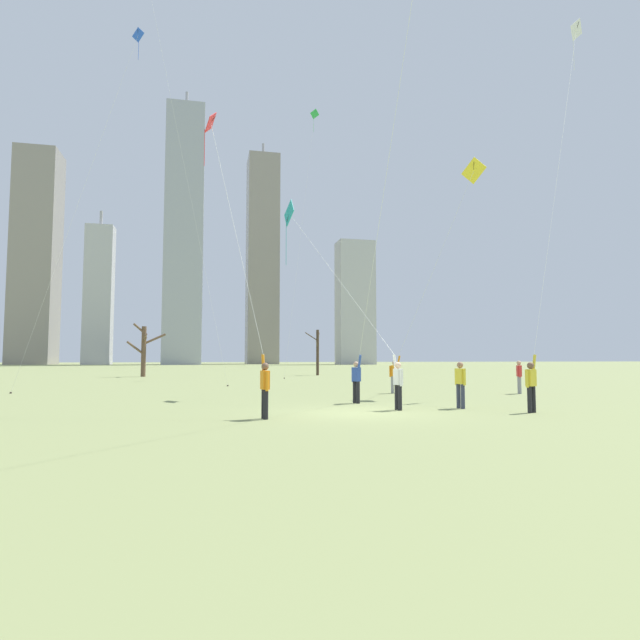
{
  "coord_description": "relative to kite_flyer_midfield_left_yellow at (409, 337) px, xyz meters",
  "views": [
    {
      "loc": [
        -4.85,
        -16.16,
        1.76
      ],
      "look_at": [
        0.0,
        6.0,
        3.43
      ],
      "focal_mm": 29.0,
      "sensor_mm": 36.0,
      "label": 1
    }
  ],
  "objects": [
    {
      "name": "distant_kite_drifting_right_purple",
      "position": [
        -13.0,
        7.49,
        18.46
      ],
      "size": [
        5.66,
        1.39,
        25.14
      ],
      "color": "purple",
      "rests_on": "ground"
    },
    {
      "name": "skyline_squat_block",
      "position": [
        -16.22,
        115.73,
        31.81
      ],
      "size": [
        9.89,
        9.36,
        73.78
      ],
      "color": "#9EA3AD",
      "rests_on": "ground"
    },
    {
      "name": "skyline_slender_spire",
      "position": [
        29.2,
        109.74,
        13.86
      ],
      "size": [
        9.74,
        6.9,
        33.36
      ],
      "color": "#B2B2B7",
      "rests_on": "ground"
    },
    {
      "name": "skyline_mid_tower_right",
      "position": [
        -55.26,
        126.63,
        26.23
      ],
      "size": [
        10.52,
        10.73,
        58.11
      ],
      "color": "gray",
      "rests_on": "ground"
    },
    {
      "name": "kite_flyer_foreground_left_white",
      "position": [
        2.05,
        -7.76,
        1.57
      ],
      "size": [
        9.58,
        8.33,
        19.84
      ],
      "color": "black",
      "rests_on": "ground"
    },
    {
      "name": "skyline_short_annex",
      "position": [
        5.7,
        126.32,
        27.84
      ],
      "size": [
        9.0,
        10.44,
        65.77
      ],
      "color": "gray",
      "rests_on": "ground"
    },
    {
      "name": "kite_flyer_midfield_left_yellow",
      "position": [
        0.0,
        0.0,
        0.0
      ],
      "size": [
        4.24,
        2.48,
        11.58
      ],
      "color": "gray",
      "rests_on": "ground"
    },
    {
      "name": "bare_tree_center",
      "position": [
        -15.63,
        26.81,
        -0.16
      ],
      "size": [
        3.46,
        1.85,
        5.02
      ],
      "color": "brown",
      "rests_on": "ground"
    },
    {
      "name": "kite_flyer_midfield_center_teal",
      "position": [
        -4.09,
        -6.02,
        -0.22
      ],
      "size": [
        2.95,
        7.89,
        9.25
      ],
      "color": "black",
      "rests_on": "ground"
    },
    {
      "name": "bystander_strolling_midfield",
      "position": [
        5.21,
        -1.3,
        -1.92
      ],
      "size": [
        0.31,
        0.48,
        1.62
      ],
      "color": "gray",
      "rests_on": "ground"
    },
    {
      "name": "ground_plane",
      "position": [
        -4.99,
        -7.98,
        -2.82
      ],
      "size": [
        400.0,
        400.0,
        0.0
      ],
      "primitive_type": "plane",
      "color": "#848E56"
    },
    {
      "name": "distant_kite_low_near_trees_green",
      "position": [
        -0.62,
        21.59,
        19.12
      ],
      "size": [
        3.6,
        2.49,
        25.13
      ],
      "color": "green",
      "rests_on": "ground"
    },
    {
      "name": "bystander_far_off_by_trees",
      "position": [
        -1.17,
        -7.48,
        -1.92
      ],
      "size": [
        0.28,
        0.5,
        1.62
      ],
      "color": "#33384C",
      "rests_on": "ground"
    },
    {
      "name": "kite_flyer_foreground_right_orange",
      "position": [
        -4.1,
        -6.27,
        1.25
      ],
      "size": [
        0.58,
        10.07,
        20.42
      ],
      "color": "black",
      "rests_on": "ground"
    },
    {
      "name": "kite_flyer_far_back_red",
      "position": [
        -8.39,
        -8.59,
        -0.66
      ],
      "size": [
        2.0,
        4.75,
        10.95
      ],
      "color": "black",
      "rests_on": "ground"
    },
    {
      "name": "skyline_mid_tower_left",
      "position": [
        -37.92,
        120.32,
        15.59
      ],
      "size": [
        6.92,
        5.25,
        40.82
      ],
      "color": "#B2B2B7",
      "rests_on": "ground"
    },
    {
      "name": "bare_tree_right_of_center",
      "position": [
        1.13,
        27.2,
        -0.32
      ],
      "size": [
        1.81,
        2.35,
        4.61
      ],
      "color": "#423326",
      "rests_on": "ground"
    },
    {
      "name": "distant_kite_high_overhead_blue",
      "position": [
        -14.48,
        3.12,
        12.73
      ],
      "size": [
        6.06,
        1.49,
        18.85
      ],
      "color": "blue",
      "rests_on": "ground"
    }
  ]
}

